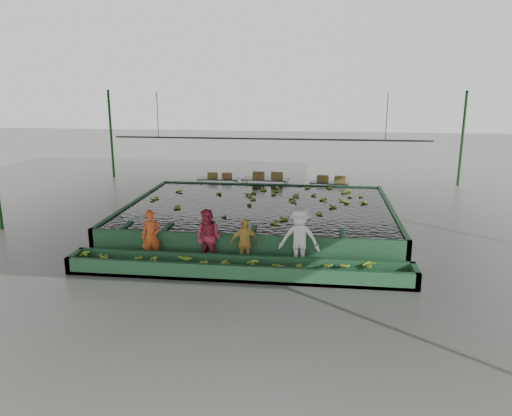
# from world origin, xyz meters

# --- Properties ---
(ground) EXTENTS (80.00, 80.00, 0.00)m
(ground) POSITION_xyz_m (0.00, 0.00, 0.00)
(ground) COLOR slate
(ground) RESTS_ON ground
(shed_roof) EXTENTS (20.00, 22.00, 0.04)m
(shed_roof) POSITION_xyz_m (0.00, 0.00, 5.00)
(shed_roof) COLOR slate
(shed_roof) RESTS_ON shed_posts
(shed_posts) EXTENTS (20.00, 22.00, 5.00)m
(shed_posts) POSITION_xyz_m (0.00, 0.00, 2.50)
(shed_posts) COLOR #174318
(shed_posts) RESTS_ON ground
(flotation_tank) EXTENTS (10.00, 8.00, 0.90)m
(flotation_tank) POSITION_xyz_m (0.00, 1.50, 0.45)
(flotation_tank) COLOR #255733
(flotation_tank) RESTS_ON ground
(tank_water) EXTENTS (9.70, 7.70, 0.00)m
(tank_water) POSITION_xyz_m (0.00, 1.50, 0.85)
(tank_water) COLOR black
(tank_water) RESTS_ON flotation_tank
(sorting_trough) EXTENTS (10.00, 1.00, 0.50)m
(sorting_trough) POSITION_xyz_m (0.00, -3.60, 0.25)
(sorting_trough) COLOR #255733
(sorting_trough) RESTS_ON ground
(cableway_rail) EXTENTS (0.08, 0.08, 14.00)m
(cableway_rail) POSITION_xyz_m (0.00, 5.00, 3.00)
(cableway_rail) COLOR #59605B
(cableway_rail) RESTS_ON shed_roof
(rail_hanger_left) EXTENTS (0.04, 0.04, 2.00)m
(rail_hanger_left) POSITION_xyz_m (-5.00, 5.00, 4.00)
(rail_hanger_left) COLOR #59605B
(rail_hanger_left) RESTS_ON shed_roof
(rail_hanger_right) EXTENTS (0.04, 0.04, 2.00)m
(rail_hanger_right) POSITION_xyz_m (5.00, 5.00, 4.00)
(rail_hanger_right) COLOR #59605B
(rail_hanger_right) RESTS_ON shed_roof
(worker_a) EXTENTS (0.72, 0.61, 1.67)m
(worker_a) POSITION_xyz_m (-2.82, -2.80, 0.83)
(worker_a) COLOR #DC5422
(worker_a) RESTS_ON ground
(worker_b) EXTENTS (1.01, 0.89, 1.74)m
(worker_b) POSITION_xyz_m (-1.04, -2.80, 0.87)
(worker_b) COLOR #C22F4C
(worker_b) RESTS_ON ground
(worker_c) EXTENTS (0.95, 0.63, 1.50)m
(worker_c) POSITION_xyz_m (0.06, -2.80, 0.75)
(worker_c) COLOR #E7B94A
(worker_c) RESTS_ON ground
(worker_d) EXTENTS (1.29, 0.83, 1.89)m
(worker_d) POSITION_xyz_m (1.70, -2.80, 0.95)
(worker_d) COLOR white
(worker_d) RESTS_ON ground
(packing_table_left) EXTENTS (1.99, 0.84, 0.90)m
(packing_table_left) POSITION_xyz_m (-2.62, 6.55, 0.45)
(packing_table_left) COLOR #59605B
(packing_table_left) RESTS_ON ground
(packing_table_mid) EXTENTS (2.26, 1.04, 1.00)m
(packing_table_mid) POSITION_xyz_m (-0.28, 6.22, 0.50)
(packing_table_mid) COLOR #59605B
(packing_table_mid) RESTS_ON ground
(packing_table_right) EXTENTS (1.91, 0.98, 0.83)m
(packing_table_right) POSITION_xyz_m (2.75, 6.54, 0.41)
(packing_table_right) COLOR #59605B
(packing_table_right) RESTS_ON ground
(box_stack_left) EXTENTS (1.17, 0.35, 0.25)m
(box_stack_left) POSITION_xyz_m (-2.54, 6.57, 0.90)
(box_stack_left) COLOR olive
(box_stack_left) RESTS_ON packing_table_left
(box_stack_mid) EXTENTS (1.43, 0.45, 0.31)m
(box_stack_mid) POSITION_xyz_m (-0.15, 6.14, 1.00)
(box_stack_mid) COLOR olive
(box_stack_mid) RESTS_ON packing_table_mid
(box_stack_right) EXTENTS (1.39, 0.57, 0.29)m
(box_stack_right) POSITION_xyz_m (2.83, 6.56, 0.83)
(box_stack_right) COLOR olive
(box_stack_right) RESTS_ON packing_table_right
(floating_bananas) EXTENTS (8.39, 5.72, 0.11)m
(floating_bananas) POSITION_xyz_m (0.00, 2.30, 0.85)
(floating_bananas) COLOR #7CA628
(floating_bananas) RESTS_ON tank_water
(trough_bananas) EXTENTS (9.22, 0.61, 0.12)m
(trough_bananas) POSITION_xyz_m (0.00, -3.60, 0.40)
(trough_bananas) COLOR #7CA628
(trough_bananas) RESTS_ON sorting_trough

